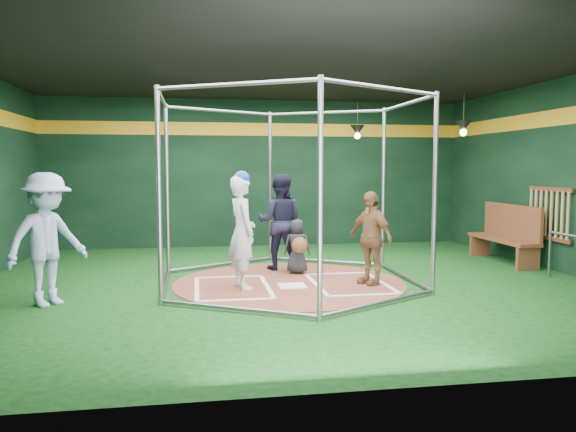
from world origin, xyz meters
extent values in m
cube|color=#0B330D|center=(0.00, 0.00, -0.01)|extent=(10.00, 9.00, 0.02)
cube|color=black|center=(0.00, 0.00, 3.50)|extent=(10.00, 9.00, 0.02)
cube|color=black|center=(0.00, 4.50, 1.75)|extent=(10.00, 0.10, 3.50)
cube|color=black|center=(0.00, -4.50, 1.75)|extent=(10.00, 0.10, 3.50)
cube|color=black|center=(5.00, 0.00, 1.75)|extent=(0.10, 9.00, 3.50)
cube|color=gold|center=(0.00, 4.47, 2.80)|extent=(10.00, 0.01, 0.30)
cube|color=gold|center=(4.97, 0.00, 2.80)|extent=(0.01, 9.00, 0.30)
cylinder|color=brown|center=(0.00, 0.00, 0.01)|extent=(3.80, 3.80, 0.01)
cube|color=white|center=(0.00, -0.30, 0.02)|extent=(0.43, 0.43, 0.01)
cube|color=white|center=(-0.95, 0.60, 0.02)|extent=(1.10, 0.07, 0.01)
cube|color=white|center=(-0.95, -1.10, 0.02)|extent=(1.10, 0.07, 0.01)
cube|color=white|center=(-1.50, -0.25, 0.02)|extent=(0.07, 1.70, 0.01)
cube|color=white|center=(-0.40, -0.25, 0.02)|extent=(0.07, 1.70, 0.01)
cube|color=white|center=(0.95, 0.60, 0.02)|extent=(1.10, 0.07, 0.01)
cube|color=white|center=(0.95, -1.10, 0.02)|extent=(1.10, 0.07, 0.01)
cube|color=white|center=(0.40, -0.25, 0.02)|extent=(0.07, 1.70, 0.01)
cube|color=white|center=(1.50, -0.25, 0.02)|extent=(0.07, 1.70, 0.01)
cylinder|color=gray|center=(1.99, 1.15, 1.50)|extent=(0.07, 0.07, 3.00)
cylinder|color=gray|center=(0.00, 2.30, 1.50)|extent=(0.07, 0.07, 3.00)
cylinder|color=gray|center=(-1.99, 1.15, 1.50)|extent=(0.07, 0.07, 3.00)
cylinder|color=gray|center=(-1.99, -1.15, 1.50)|extent=(0.07, 0.07, 3.00)
cylinder|color=gray|center=(0.00, -2.30, 1.50)|extent=(0.07, 0.07, 3.00)
cylinder|color=gray|center=(1.99, -1.15, 1.50)|extent=(0.07, 0.07, 3.00)
cylinder|color=gray|center=(1.00, 1.72, 2.95)|extent=(2.02, 1.20, 0.06)
cylinder|color=gray|center=(1.00, 1.72, 0.05)|extent=(2.02, 1.20, 0.06)
cylinder|color=gray|center=(-1.00, 1.72, 2.95)|extent=(2.02, 1.20, 0.06)
cylinder|color=gray|center=(-1.00, 1.72, 0.05)|extent=(2.02, 1.20, 0.06)
cylinder|color=gray|center=(-1.99, 0.00, 2.95)|extent=(0.06, 2.30, 0.06)
cylinder|color=gray|center=(-1.99, 0.00, 0.05)|extent=(0.06, 2.30, 0.06)
cylinder|color=gray|center=(-1.00, -1.73, 2.95)|extent=(2.02, 1.20, 0.06)
cylinder|color=gray|center=(-1.00, -1.73, 0.05)|extent=(2.02, 1.20, 0.06)
cylinder|color=gray|center=(1.00, -1.73, 2.95)|extent=(2.02, 1.20, 0.06)
cylinder|color=gray|center=(1.00, -1.73, 0.05)|extent=(2.02, 1.20, 0.06)
cylinder|color=gray|center=(1.99, 0.00, 2.95)|extent=(0.06, 2.30, 0.06)
cylinder|color=gray|center=(1.99, 0.00, 0.05)|extent=(0.06, 2.30, 0.06)
cube|color=brown|center=(4.94, 0.40, 1.50)|extent=(0.05, 1.25, 0.08)
cube|color=brown|center=(4.94, 0.40, 0.60)|extent=(0.05, 1.25, 0.08)
cylinder|color=tan|center=(4.92, -0.15, 1.05)|extent=(0.06, 0.06, 0.85)
cylinder|color=tan|center=(4.92, 0.01, 1.05)|extent=(0.06, 0.06, 0.85)
cylinder|color=tan|center=(4.92, 0.16, 1.05)|extent=(0.06, 0.06, 0.85)
cylinder|color=tan|center=(4.92, 0.32, 1.05)|extent=(0.06, 0.06, 0.85)
cylinder|color=tan|center=(4.92, 0.48, 1.05)|extent=(0.06, 0.06, 0.85)
cylinder|color=tan|center=(4.92, 0.64, 1.05)|extent=(0.06, 0.06, 0.85)
cylinder|color=tan|center=(4.92, 0.79, 1.05)|extent=(0.06, 0.06, 0.85)
cylinder|color=tan|center=(4.92, 0.95, 1.05)|extent=(0.06, 0.06, 0.85)
cone|color=black|center=(2.20, 3.60, 2.75)|extent=(0.34, 0.34, 0.22)
sphere|color=#FFD899|center=(2.20, 3.60, 2.62)|extent=(0.14, 0.14, 0.14)
cylinder|color=black|center=(2.20, 3.60, 3.10)|extent=(0.02, 0.02, 0.70)
cone|color=black|center=(4.00, 2.00, 2.75)|extent=(0.34, 0.34, 0.22)
sphere|color=#FFD899|center=(4.00, 2.00, 2.62)|extent=(0.14, 0.14, 0.14)
cylinder|color=black|center=(4.00, 2.00, 3.10)|extent=(0.02, 0.02, 0.70)
imported|color=silver|center=(-0.79, -0.30, 0.89)|extent=(0.57, 0.73, 1.76)
sphere|color=navy|center=(-0.79, -0.30, 1.72)|extent=(0.26, 0.26, 0.26)
imported|color=#AA7B49|center=(1.28, -0.32, 0.76)|extent=(0.75, 0.95, 1.50)
imported|color=black|center=(0.28, 0.77, 0.50)|extent=(0.53, 0.41, 0.97)
sphere|color=brown|center=(0.28, 0.52, 0.55)|extent=(0.28, 0.28, 0.28)
imported|color=black|center=(0.03, 1.23, 0.90)|extent=(1.01, 0.88, 1.77)
imported|color=#A5B5DB|center=(-3.52, -0.91, 0.92)|extent=(1.31, 1.32, 1.83)
cube|color=brown|center=(4.55, 1.30, 0.46)|extent=(0.46, 1.99, 0.07)
cube|color=brown|center=(4.74, 1.30, 0.83)|extent=(0.07, 1.99, 0.66)
cube|color=brown|center=(4.55, 0.42, 0.22)|extent=(0.44, 0.09, 0.44)
cube|color=brown|center=(4.55, 2.19, 0.22)|extent=(0.44, 0.09, 0.44)
cylinder|color=slate|center=(4.55, -0.22, 0.40)|extent=(0.05, 0.05, 0.80)
cylinder|color=slate|center=(4.55, -0.66, 0.78)|extent=(0.05, 0.89, 0.05)
camera|label=1|loc=(-1.51, -8.97, 1.90)|focal=35.00mm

